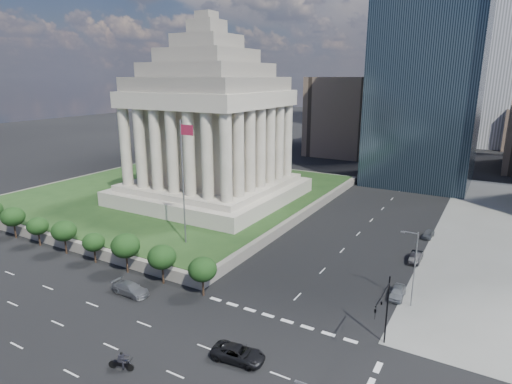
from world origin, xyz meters
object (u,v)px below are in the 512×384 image
Objects in this scene: parked_sedan_near at (397,292)px; traffic_signal_ne at (384,307)px; war_memorial at (209,110)px; parked_sedan_far at (428,234)px; pickup_truck at (238,354)px; parked_sedan_mid at (416,257)px; street_lamp_north at (413,265)px; flagpole at (184,176)px; motorcycle_trail at (121,361)px; suv_grey at (131,289)px.

traffic_signal_ne is at bearing -87.65° from parked_sedan_near.
war_memorial is at bearing 152.49° from parked_sedan_near.
parked_sedan_far is (0.00, 25.01, -0.07)m from parked_sedan_near.
traffic_signal_ne is 13.54m from parked_sedan_near.
traffic_signal_ne reaches higher than parked_sedan_far.
pickup_truck is 1.22× the size of parked_sedan_mid.
parked_sedan_mid is at bearing -10.66° from war_memorial.
street_lamp_north is 15.35m from parked_sedan_mid.
flagpole is 35.63m from parked_sedan_near.
motorcycle_trail is (12.71, -26.09, -12.09)m from flagpole.
traffic_signal_ne reaches higher than parked_sedan_near.
street_lamp_north is 2.27× the size of parked_sedan_near.
motorcycle_trail is at bearing -106.49° from parked_sedan_far.
war_memorial is 9.70× the size of parked_sedan_far.
motorcycle_trail is (-22.45, -27.09, -4.63)m from street_lamp_north.
street_lamp_north reaches higher than parked_sedan_far.
parked_sedan_near is (33.33, 2.43, -12.36)m from flagpole.
street_lamp_north reaches higher than traffic_signal_ne.
street_lamp_north reaches higher than motorcycle_trail.
street_lamp_north is 5.43m from parked_sedan_near.
pickup_truck is 1.01× the size of suv_grey.
street_lamp_north is at bearing -40.16° from parked_sedan_near.
suv_grey is at bearing -136.23° from parked_sedan_mid.
war_memorial reaches higher than parked_sedan_mid.
street_lamp_north reaches higher than pickup_truck.
street_lamp_north is at bearing 1.63° from flagpole.
parked_sedan_mid is at bearing 24.85° from flagpole.
pickup_truck is at bearing -119.86° from parked_sedan_near.
street_lamp_north is at bearing -82.93° from parked_sedan_mid.
parked_sedan_mid is at bearing 92.23° from traffic_signal_ne.
parked_sedan_near is (31.15, 17.00, -0.05)m from suv_grey.
flagpole is at bearing 9.03° from suv_grey.
flagpole is 31.63m from pickup_truck.
war_memorial is at bearing 143.58° from traffic_signal_ne.
war_memorial reaches higher than flagpole.
flagpole is 2.00× the size of street_lamp_north.
flagpole reaches higher than suv_grey.
war_memorial reaches higher than parked_sedan_near.
pickup_truck is (-12.28, -8.73, -4.47)m from traffic_signal_ne.
pickup_truck is 1.27× the size of parked_sedan_near.
parked_sedan_near is (-1.00, 12.73, -4.50)m from traffic_signal_ne.
parked_sedan_near is 0.95× the size of parked_sedan_mid.
traffic_signal_ne is at bearing -87.93° from parked_sedan_mid.
motorcycle_trail reaches higher than parked_sedan_far.
motorcycle_trail is (10.53, -11.52, 0.22)m from suv_grey.
traffic_signal_ne is 11.34m from street_lamp_north.
war_memorial is at bearing 116.89° from flagpole.
motorcycle_trail is at bearing -64.03° from flagpole.
flagpole is 35.95m from street_lamp_north.
traffic_signal_ne is 32.74m from suv_grey.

